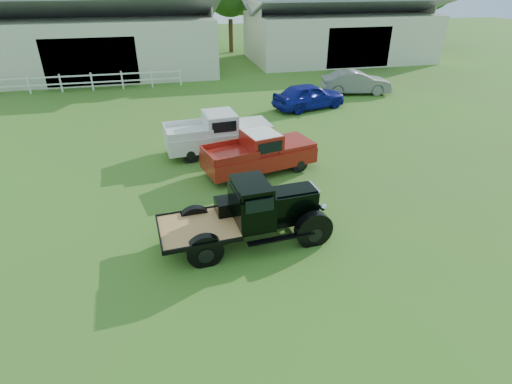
{
  "coord_description": "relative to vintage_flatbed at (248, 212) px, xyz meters",
  "views": [
    {
      "loc": [
        -2.29,
        -9.51,
        7.05
      ],
      "look_at": [
        0.2,
        1.2,
        1.05
      ],
      "focal_mm": 28.0,
      "sensor_mm": 36.0,
      "label": 1
    }
  ],
  "objects": [
    {
      "name": "ground",
      "position": [
        0.26,
        -0.18,
        -0.97
      ],
      "size": [
        120.0,
        120.0,
        0.0
      ],
      "primitive_type": "plane",
      "color": "#48642A"
    },
    {
      "name": "misc_car_grey",
      "position": [
        10.54,
        14.92,
        -0.23
      ],
      "size": [
        4.7,
        2.37,
        1.48
      ],
      "primitive_type": "imported",
      "rotation": [
        0.0,
        0.0,
        1.38
      ],
      "color": "slate",
      "rests_on": "ground"
    },
    {
      "name": "vintage_flatbed",
      "position": [
        0.0,
        0.0,
        0.0
      ],
      "size": [
        5.05,
        2.33,
        1.95
      ],
      "primitive_type": null,
      "rotation": [
        0.0,
        0.0,
        0.08
      ],
      "color": "black",
      "rests_on": "ground"
    },
    {
      "name": "shed_left",
      "position": [
        -6.74,
        25.82,
        1.83
      ],
      "size": [
        18.8,
        10.2,
        5.6
      ],
      "primitive_type": null,
      "color": "beige",
      "rests_on": "ground"
    },
    {
      "name": "red_pickup",
      "position": [
        1.42,
        4.58,
        -0.13
      ],
      "size": [
        4.9,
        2.78,
        1.68
      ],
      "primitive_type": null,
      "rotation": [
        0.0,
        0.0,
        0.23
      ],
      "color": "maroon",
      "rests_on": "ground"
    },
    {
      "name": "misc_car_blue",
      "position": [
        6.34,
        12.4,
        -0.22
      ],
      "size": [
        4.7,
        2.82,
        1.5
      ],
      "primitive_type": "imported",
      "rotation": [
        0.0,
        0.0,
        1.83
      ],
      "color": "navy",
      "rests_on": "ground"
    },
    {
      "name": "shed_right",
      "position": [
        14.26,
        26.82,
        1.63
      ],
      "size": [
        16.8,
        9.2,
        5.2
      ],
      "primitive_type": null,
      "color": "beige",
      "rests_on": "ground"
    },
    {
      "name": "tree_c",
      "position": [
        5.26,
        32.82,
        3.53
      ],
      "size": [
        5.4,
        5.4,
        9.0
      ],
      "primitive_type": null,
      "color": "black",
      "rests_on": "ground"
    },
    {
      "name": "white_pickup",
      "position": [
        0.14,
        7.01,
        -0.09
      ],
      "size": [
        4.98,
        2.31,
        1.77
      ],
      "primitive_type": null,
      "rotation": [
        0.0,
        0.0,
        0.09
      ],
      "color": "silver",
      "rests_on": "ground"
    },
    {
      "name": "fence_rail",
      "position": [
        -7.74,
        19.82,
        -0.37
      ],
      "size": [
        14.2,
        0.16,
        1.2
      ],
      "primitive_type": null,
      "color": "white",
      "rests_on": "ground"
    }
  ]
}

